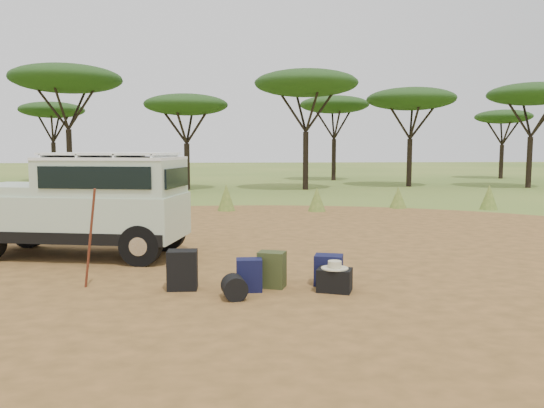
{
  "coord_description": "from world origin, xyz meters",
  "views": [
    {
      "loc": [
        0.07,
        -8.92,
        2.09
      ],
      "look_at": [
        0.92,
        1.4,
        1.0
      ],
      "focal_mm": 35.0,
      "sensor_mm": 36.0,
      "label": 1
    }
  ],
  "objects": [
    {
      "name": "hard_case",
      "position": [
        1.6,
        -1.45,
        0.17
      ],
      "size": [
        0.58,
        0.49,
        0.34
      ],
      "primitive_type": "cube",
      "rotation": [
        0.0,
        0.0,
        -0.36
      ],
      "color": "black",
      "rests_on": "ground"
    },
    {
      "name": "safari_hat",
      "position": [
        1.6,
        -1.45,
        0.39
      ],
      "size": [
        0.4,
        0.4,
        0.12
      ],
      "color": "beige",
      "rests_on": "hard_case"
    },
    {
      "name": "grass_fringe",
      "position": [
        0.12,
        8.67,
        0.4
      ],
      "size": [
        36.6,
        1.6,
        0.9
      ],
      "color": "#4E6E27",
      "rests_on": "ground"
    },
    {
      "name": "dirt_clearing",
      "position": [
        0.0,
        0.0,
        0.0
      ],
      "size": [
        23.0,
        23.0,
        0.01
      ],
      "primitive_type": "cylinder",
      "color": "#9B6732",
      "rests_on": "ground"
    },
    {
      "name": "ground",
      "position": [
        0.0,
        0.0,
        0.0
      ],
      "size": [
        140.0,
        140.0,
        0.0
      ],
      "primitive_type": "plane",
      "color": "#4E6E27",
      "rests_on": "ground"
    },
    {
      "name": "acacia_treeline",
      "position": [
        0.75,
        19.81,
        4.87
      ],
      "size": [
        46.7,
        13.2,
        6.26
      ],
      "color": "black",
      "rests_on": "ground"
    },
    {
      "name": "stuff_sack",
      "position": [
        0.14,
        -1.72,
        0.17
      ],
      "size": [
        0.38,
        0.38,
        0.34
      ],
      "primitive_type": "cylinder",
      "rotation": [
        1.57,
        0.0,
        0.15
      ],
      "color": "black",
      "rests_on": "ground"
    },
    {
      "name": "duffel_navy",
      "position": [
        1.59,
        -1.08,
        0.24
      ],
      "size": [
        0.49,
        0.42,
        0.47
      ],
      "primitive_type": "cube",
      "rotation": [
        0.0,
        0.0,
        -0.29
      ],
      "color": "#13173E",
      "rests_on": "ground"
    },
    {
      "name": "walking_staff",
      "position": [
        -1.98,
        -0.99,
        0.76
      ],
      "size": [
        0.28,
        0.22,
        1.51
      ],
      "primitive_type": "cylinder",
      "rotation": [
        0.18,
        0.0,
        0.94
      ],
      "color": "maroon",
      "rests_on": "ground"
    },
    {
      "name": "backpack_olive",
      "position": [
        0.71,
        -1.14,
        0.27
      ],
      "size": [
        0.47,
        0.4,
        0.55
      ],
      "primitive_type": "cube",
      "rotation": [
        0.0,
        0.0,
        -0.34
      ],
      "color": "#3B4520",
      "rests_on": "ground"
    },
    {
      "name": "backpack_black",
      "position": [
        -0.62,
        -1.15,
        0.3
      ],
      "size": [
        0.44,
        0.33,
        0.59
      ],
      "primitive_type": "cube",
      "rotation": [
        0.0,
        0.0,
        -0.02
      ],
      "color": "black",
      "rests_on": "ground"
    },
    {
      "name": "safari_vehicle",
      "position": [
        -2.68,
        1.51,
        0.97
      ],
      "size": [
        4.37,
        2.45,
        2.01
      ],
      "rotation": [
        0.0,
        0.0,
        -0.21
      ],
      "color": "beige",
      "rests_on": "ground"
    },
    {
      "name": "backpack_navy",
      "position": [
        0.36,
        -1.33,
        0.24
      ],
      "size": [
        0.37,
        0.27,
        0.49
      ],
      "primitive_type": "cube",
      "rotation": [
        0.0,
        0.0,
        -0.0
      ],
      "color": "#13173E",
      "rests_on": "ground"
    }
  ]
}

